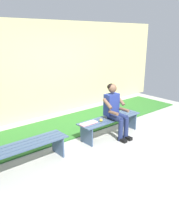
{
  "coord_description": "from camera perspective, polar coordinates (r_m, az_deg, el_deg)",
  "views": [
    {
      "loc": [
        3.67,
        3.59,
        2.29
      ],
      "look_at": [
        0.76,
        0.15,
        0.79
      ],
      "focal_mm": 37.16,
      "sensor_mm": 36.0,
      "label": 1
    }
  ],
  "objects": [
    {
      "name": "person_seated",
      "position": [
        5.36,
        6.32,
        0.83
      ],
      "size": [
        0.5,
        0.69,
        1.24
      ],
      "color": "navy",
      "rests_on": "ground"
    },
    {
      "name": "brick_wall",
      "position": [
        6.82,
        -12.24,
        10.06
      ],
      "size": [
        9.5,
        0.24,
        2.68
      ],
      "primitive_type": "cube",
      "color": "#D1C684",
      "rests_on": "ground"
    },
    {
      "name": "book_open",
      "position": [
        5.09,
        -0.22,
        -2.8
      ],
      "size": [
        0.41,
        0.16,
        0.02
      ],
      "rotation": [
        0.0,
        0.0,
        0.01
      ],
      "color": "white",
      "rests_on": "bench_near"
    },
    {
      "name": "bench_far",
      "position": [
        4.36,
        -15.9,
        -9.02
      ],
      "size": [
        1.68,
        0.45,
        0.44
      ],
      "rotation": [
        0.0,
        0.0,
        0.01
      ],
      "color": "#384C6B",
      "rests_on": "ground"
    },
    {
      "name": "bench_near",
      "position": [
        5.5,
        5.07,
        -2.47
      ],
      "size": [
        1.7,
        0.46,
        0.44
      ],
      "rotation": [
        0.0,
        0.0,
        0.01
      ],
      "color": "#384C6B",
      "rests_on": "ground"
    },
    {
      "name": "apple",
      "position": [
        5.21,
        2.87,
        -2.03
      ],
      "size": [
        0.07,
        0.07,
        0.07
      ],
      "primitive_type": "sphere",
      "color": "gold",
      "rests_on": "bench_near"
    },
    {
      "name": "grass_strip",
      "position": [
        5.83,
        -10.53,
        -4.86
      ],
      "size": [
        9.0,
        1.47,
        0.03
      ],
      "primitive_type": "cube",
      "color": "#2D6B28",
      "rests_on": "ground"
    },
    {
      "name": "ground_plane",
      "position": [
        4.33,
        4.08,
        -13.86
      ],
      "size": [
        10.0,
        7.0,
        0.04
      ],
      "primitive_type": "cube",
      "color": "#9E9E99"
    }
  ]
}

